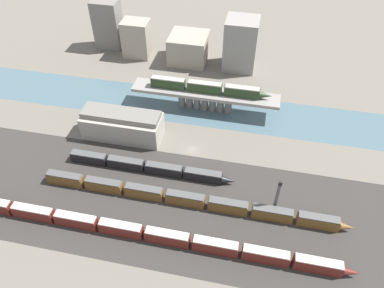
{
  "coord_description": "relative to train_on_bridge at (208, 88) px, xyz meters",
  "views": [
    {
      "loc": [
        18.55,
        -88.57,
        88.88
      ],
      "look_at": [
        0.0,
        -0.5,
        3.16
      ],
      "focal_mm": 35.0,
      "sensor_mm": 36.0,
      "label": 1
    }
  ],
  "objects": [
    {
      "name": "ground_plane",
      "position": [
        -1.1,
        -22.99,
        -9.83
      ],
      "size": [
        400.0,
        400.0,
        0.0
      ],
      "primitive_type": "plane",
      "color": "#666056"
    },
    {
      "name": "railbed_yard",
      "position": [
        -1.1,
        -46.99,
        -9.82
      ],
      "size": [
        280.0,
        42.0,
        0.01
      ],
      "primitive_type": "cube",
      "color": "#33302D",
      "rests_on": "ground"
    },
    {
      "name": "river_water",
      "position": [
        -1.1,
        0.0,
        -9.83
      ],
      "size": [
        320.0,
        20.78,
        0.01
      ],
      "primitive_type": "cube",
      "color": "#47606B",
      "rests_on": "ground"
    },
    {
      "name": "bridge",
      "position": [
        -1.1,
        0.0,
        -4.03
      ],
      "size": [
        54.76,
        7.98,
        7.9
      ],
      "color": "gray",
      "rests_on": "ground"
    },
    {
      "name": "train_on_bridge",
      "position": [
        0.0,
        0.0,
        0.0
      ],
      "size": [
        44.64,
        2.74,
        3.95
      ],
      "color": "#23381E",
      "rests_on": "bridge"
    },
    {
      "name": "train_yard_near",
      "position": [
        -5.68,
        -59.11,
        -7.77
      ],
      "size": [
        107.62,
        2.63,
        4.19
      ],
      "color": "#5B1E19",
      "rests_on": "ground"
    },
    {
      "name": "train_yard_mid",
      "position": [
        2.68,
        -45.5,
        -7.83
      ],
      "size": [
        90.97,
        2.66,
        4.06
      ],
      "color": "brown",
      "rests_on": "ground"
    },
    {
      "name": "train_yard_far",
      "position": [
        -12.56,
        -35.36,
        -8.06
      ],
      "size": [
        53.95,
        2.71,
        3.62
      ],
      "color": "black",
      "rests_on": "ground"
    },
    {
      "name": "warehouse_building",
      "position": [
        -26.28,
        -20.59,
        -5.0
      ],
      "size": [
        27.21,
        10.59,
        10.15
      ],
      "color": "#9E998E",
      "rests_on": "ground"
    },
    {
      "name": "signal_tower",
      "position": [
        27.19,
        -43.0,
        -3.56
      ],
      "size": [
        1.0,
        0.99,
        12.86
      ],
      "color": "#4C4C51",
      "rests_on": "ground"
    },
    {
      "name": "city_block_far_left",
      "position": [
        -53.31,
        38.01,
        1.13
      ],
      "size": [
        11.86,
        8.47,
        21.92
      ],
      "primitive_type": "cube",
      "color": "slate",
      "rests_on": "ground"
    },
    {
      "name": "city_block_left",
      "position": [
        -38.12,
        32.89,
        -1.64
      ],
      "size": [
        11.73,
        9.22,
        16.37
      ],
      "primitive_type": "cube",
      "color": "gray",
      "rests_on": "ground"
    },
    {
      "name": "city_block_center",
      "position": [
        -14.52,
        33.12,
        -3.76
      ],
      "size": [
        16.32,
        15.7,
        12.13
      ],
      "primitive_type": "cube",
      "color": "gray",
      "rests_on": "ground"
    },
    {
      "name": "city_block_right",
      "position": [
        8.03,
        32.49,
        1.09
      ],
      "size": [
        13.48,
        12.58,
        21.84
      ],
      "primitive_type": "cube",
      "color": "gray",
      "rests_on": "ground"
    }
  ]
}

